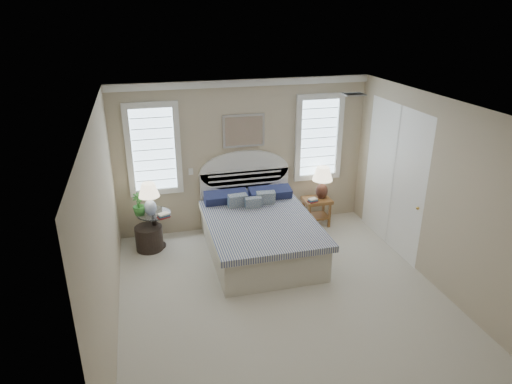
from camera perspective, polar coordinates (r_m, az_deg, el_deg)
The scene contains 21 objects.
floor at distance 6.56m, azimuth 3.68°, elevation -13.46°, with size 4.50×5.00×0.01m, color beige.
ceiling at distance 5.45m, azimuth 4.38°, elevation 10.29°, with size 4.50×5.00×0.01m, color white.
wall_back at distance 8.12m, azimuth -1.56°, elevation 4.51°, with size 4.50×0.02×2.70m, color #BBA88C.
wall_left at distance 5.64m, azimuth -18.36°, elevation -5.00°, with size 0.02×5.00×2.70m, color #BBA88C.
wall_right at distance 6.88m, azimuth 22.07°, elevation -0.52°, with size 0.02×5.00×2.70m, color #BBA88C.
crown_molding at distance 7.79m, azimuth -1.59°, elevation 13.50°, with size 4.50×0.08×0.12m, color silver.
hvac_vent at distance 6.63m, azimuth 12.17°, elevation 11.84°, with size 0.30×0.20×0.02m, color #B2B2B2.
switch_plate at distance 8.02m, azimuth -8.15°, elevation 2.55°, with size 0.08×0.01×0.12m, color silver.
window_left at distance 7.84m, azimuth -12.69°, elevation 5.23°, with size 0.90×0.06×1.60m, color #AAC7D8.
window_right at distance 8.44m, azimuth 7.81°, elevation 6.77°, with size 0.90×0.06×1.60m, color #AAC7D8.
painting at distance 7.95m, azimuth -1.53°, elevation 7.65°, with size 0.74×0.04×0.58m, color silver.
closet_door at distance 7.84m, azimuth 16.79°, elevation 1.72°, with size 0.02×1.80×2.40m, color white.
bed at distance 7.55m, azimuth 0.32°, elevation -4.83°, with size 1.72×2.28×1.47m.
side_table_left at distance 7.88m, azimuth -12.53°, elevation -4.19°, with size 0.56×0.56×0.63m.
nightstand_right at distance 8.53m, azimuth 7.59°, elevation -1.74°, with size 0.50×0.40×0.53m.
floor_pot at distance 7.91m, azimuth -13.21°, elevation -5.61°, with size 0.45×0.45×0.41m, color black.
lamp_left at distance 7.62m, azimuth -13.22°, elevation -0.41°, with size 0.44×0.44×0.55m.
lamp_right at distance 8.40m, azimuth 8.30°, elevation 1.62°, with size 0.39×0.39×0.60m.
potted_plant at distance 7.69m, azimuth -14.42°, elevation -1.50°, with size 0.21×0.21×0.38m, color #2C6E2F.
books_left at distance 7.56m, azimuth -11.48°, elevation -2.91°, with size 0.22×0.18×0.08m.
books_right at distance 8.31m, azimuth 7.12°, elevation -1.04°, with size 0.19×0.15×0.07m.
Camera 1 is at (-1.73, -5.04, 3.82)m, focal length 32.00 mm.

